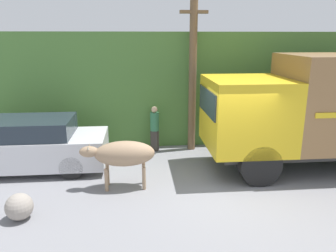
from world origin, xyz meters
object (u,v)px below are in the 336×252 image
at_px(parked_suv, 25,145).
at_px(pedestrian_on_hill, 155,127).
at_px(brown_cow, 123,154).
at_px(roadside_rock, 19,207).
at_px(utility_pole, 193,72).

height_order(parked_suv, pedestrian_on_hill, pedestrian_on_hill).
height_order(brown_cow, parked_suv, parked_suv).
bearing_deg(pedestrian_on_hill, roadside_rock, 77.69).
height_order(parked_suv, utility_pole, utility_pole).
xyz_separation_m(pedestrian_on_hill, roadside_rock, (-3.16, -4.16, -0.57)).
height_order(brown_cow, roadside_rock, brown_cow).
distance_m(brown_cow, utility_pole, 4.06).
distance_m(parked_suv, utility_pole, 5.70).
bearing_deg(parked_suv, utility_pole, 10.92).
xyz_separation_m(parked_suv, roadside_rock, (0.71, -2.83, -0.46)).
relative_size(parked_suv, roadside_rock, 8.03).
height_order(parked_suv, roadside_rock, parked_suv).
relative_size(brown_cow, parked_suv, 0.41).
distance_m(brown_cow, roadside_rock, 2.66).
xyz_separation_m(brown_cow, pedestrian_on_hill, (0.97, 2.79, -0.06)).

